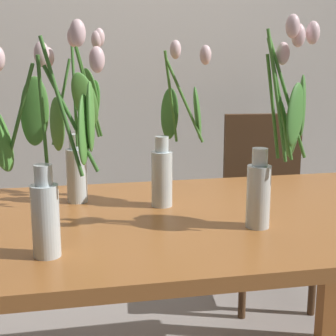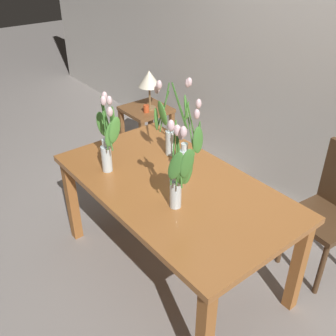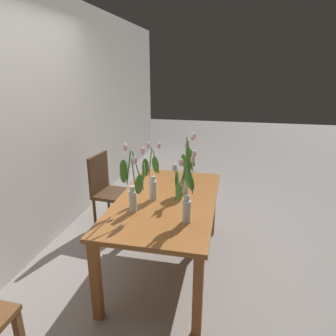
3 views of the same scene
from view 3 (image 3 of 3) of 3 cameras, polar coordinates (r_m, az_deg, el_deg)
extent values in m
plane|color=gray|center=(3.14, -0.27, -18.38)|extent=(18.00, 18.00, 0.00)
cube|color=beige|center=(3.19, -26.50, 6.94)|extent=(9.00, 0.10, 2.70)
cube|color=#A3602D|center=(2.77, -0.30, -6.36)|extent=(1.60, 0.90, 0.04)
cube|color=#A3602D|center=(2.30, 5.75, -23.34)|extent=(0.07, 0.07, 0.70)
cube|color=#A3602D|center=(3.55, 8.54, -7.37)|extent=(0.07, 0.07, 0.70)
cube|color=#A3602D|center=(2.48, -13.70, -20.31)|extent=(0.07, 0.07, 0.70)
cube|color=#A3602D|center=(3.66, -3.78, -6.32)|extent=(0.07, 0.07, 0.70)
cylinder|color=silver|center=(2.51, -6.77, -6.45)|extent=(0.07, 0.07, 0.18)
cylinder|color=silver|center=(2.46, -6.87, -4.02)|extent=(0.04, 0.04, 0.05)
cylinder|color=silver|center=(2.52, -6.74, -7.07)|extent=(0.06, 0.06, 0.11)
cylinder|color=#3D752D|center=(2.37, -6.59, -1.47)|extent=(0.07, 0.06, 0.27)
ellipsoid|color=silver|center=(2.29, -6.37, 1.47)|extent=(0.04, 0.04, 0.06)
ellipsoid|color=#4C8E38|center=(2.37, -5.56, -3.14)|extent=(0.06, 0.08, 0.18)
cylinder|color=#3D752D|center=(2.39, -5.83, -0.50)|extent=(0.01, 0.09, 0.33)
ellipsoid|color=silver|center=(2.33, -4.94, 3.35)|extent=(0.04, 0.04, 0.06)
ellipsoid|color=#4C8E38|center=(2.41, -4.70, -0.73)|extent=(0.11, 0.04, 0.18)
cylinder|color=#3D752D|center=(2.46, -7.60, 0.05)|extent=(0.09, 0.08, 0.33)
ellipsoid|color=silver|center=(2.47, -8.25, 4.17)|extent=(0.04, 0.04, 0.06)
ellipsoid|color=#4C8E38|center=(2.51, -8.49, -0.96)|extent=(0.09, 0.07, 0.18)
cylinder|color=#3D752D|center=(2.46, -7.58, -0.08)|extent=(0.08, 0.08, 0.32)
ellipsoid|color=silver|center=(2.46, -8.21, 3.92)|extent=(0.04, 0.04, 0.06)
ellipsoid|color=#4C8E38|center=(2.49, -8.53, -0.16)|extent=(0.09, 0.07, 0.18)
cylinder|color=silver|center=(2.88, 3.28, -3.02)|extent=(0.07, 0.07, 0.18)
cylinder|color=silver|center=(2.84, 3.32, -0.86)|extent=(0.04, 0.04, 0.05)
cylinder|color=silver|center=(2.89, 3.27, -3.57)|extent=(0.06, 0.06, 0.11)
cylinder|color=#478433|center=(2.80, 4.26, 2.58)|extent=(0.05, 0.07, 0.35)
ellipsoid|color=silver|center=(2.78, 5.07, 6.18)|extent=(0.04, 0.04, 0.06)
ellipsoid|color=#427F33|center=(2.86, 4.76, 1.90)|extent=(0.10, 0.09, 0.18)
cylinder|color=#478433|center=(2.82, 3.57, 1.99)|extent=(0.05, 0.02, 0.29)
ellipsoid|color=silver|center=(2.80, 3.76, 4.92)|extent=(0.04, 0.04, 0.06)
ellipsoid|color=#427F33|center=(2.89, 3.27, 1.12)|extent=(0.05, 0.11, 0.18)
cylinder|color=#478433|center=(2.84, 4.09, 2.64)|extent=(0.11, 0.05, 0.33)
ellipsoid|color=silver|center=(2.85, 4.77, 6.19)|extent=(0.04, 0.04, 0.06)
ellipsoid|color=#427F33|center=(2.90, 4.03, 2.49)|extent=(0.06, 0.10, 0.18)
cylinder|color=#478433|center=(2.82, 4.08, 2.45)|extent=(0.07, 0.06, 0.33)
ellipsoid|color=silver|center=(2.81, 4.73, 5.86)|extent=(0.04, 0.04, 0.06)
ellipsoid|color=#427F33|center=(2.89, 4.22, 1.22)|extent=(0.08, 0.08, 0.17)
cylinder|color=silver|center=(2.33, 3.58, -8.36)|extent=(0.07, 0.07, 0.18)
cylinder|color=silver|center=(2.28, 3.64, -5.78)|extent=(0.04, 0.04, 0.05)
cylinder|color=silver|center=(2.35, 3.57, -9.01)|extent=(0.06, 0.06, 0.11)
cylinder|color=#3D752D|center=(2.19, 2.42, -3.07)|extent=(0.09, 0.08, 0.26)
ellipsoid|color=silver|center=(2.11, 1.30, 0.06)|extent=(0.04, 0.04, 0.06)
ellipsoid|color=#4C8E38|center=(2.17, 2.06, -4.75)|extent=(0.10, 0.08, 0.18)
cylinder|color=#3D752D|center=(2.27, 4.37, -1.60)|extent=(0.09, 0.04, 0.32)
ellipsoid|color=silver|center=(2.26, 5.00, 2.69)|extent=(0.04, 0.04, 0.06)
ellipsoid|color=#4C8E38|center=(2.33, 4.20, -2.42)|extent=(0.05, 0.12, 0.18)
cylinder|color=#3D752D|center=(2.30, 4.24, -2.10)|extent=(0.12, 0.03, 0.25)
ellipsoid|color=silver|center=(2.31, 4.78, 1.59)|extent=(0.04, 0.04, 0.06)
ellipsoid|color=#4C8E38|center=(2.34, 3.88, -1.59)|extent=(0.03, 0.11, 0.18)
cylinder|color=#3D752D|center=(2.24, 2.97, -2.46)|extent=(0.02, 0.05, 0.28)
ellipsoid|color=silver|center=(2.20, 2.51, 1.09)|extent=(0.04, 0.04, 0.06)
ellipsoid|color=#4C8E38|center=(2.23, 1.74, -2.42)|extent=(0.08, 0.04, 0.17)
cylinder|color=silver|center=(2.72, -2.92, -4.34)|extent=(0.07, 0.07, 0.18)
cylinder|color=silver|center=(2.68, -2.96, -2.06)|extent=(0.04, 0.04, 0.05)
cylinder|color=silver|center=(2.73, -2.91, -4.92)|extent=(0.06, 0.06, 0.11)
cylinder|color=#478433|center=(2.66, -3.46, 1.13)|extent=(0.06, 0.06, 0.30)
ellipsoid|color=silver|center=(2.65, -3.86, 4.41)|extent=(0.04, 0.04, 0.06)
ellipsoid|color=#427F33|center=(2.70, -4.37, 0.10)|extent=(0.07, 0.07, 0.17)
cylinder|color=#478433|center=(2.69, -2.31, 1.15)|extent=(0.12, 0.04, 0.26)
ellipsoid|color=silver|center=(2.71, -1.74, 4.37)|extent=(0.04, 0.04, 0.06)
ellipsoid|color=#427F33|center=(2.75, -2.43, 0.64)|extent=(0.05, 0.08, 0.17)
cube|color=#4C331E|center=(3.66, -10.52, -4.92)|extent=(0.44, 0.44, 0.04)
cylinder|color=#4C331E|center=(3.82, -6.84, -7.55)|extent=(0.04, 0.04, 0.43)
cylinder|color=#4C331E|center=(3.55, -9.14, -9.80)|extent=(0.04, 0.04, 0.43)
cylinder|color=#4C331E|center=(3.97, -11.34, -6.79)|extent=(0.04, 0.04, 0.43)
cylinder|color=#4C331E|center=(3.71, -13.90, -8.87)|extent=(0.04, 0.04, 0.43)
cube|color=#4C331E|center=(3.66, -13.23, -0.93)|extent=(0.40, 0.08, 0.46)
camera|label=1|loc=(2.41, 34.05, -0.63)|focal=54.72mm
camera|label=2|loc=(4.10, 24.10, 20.11)|focal=41.23mm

